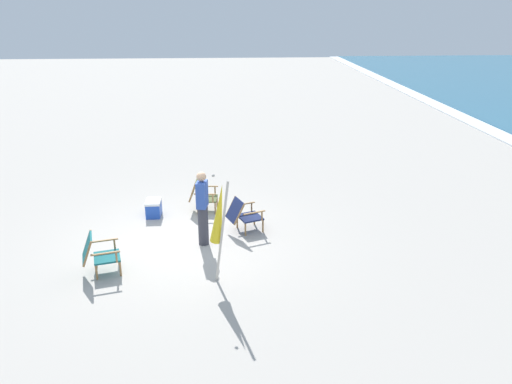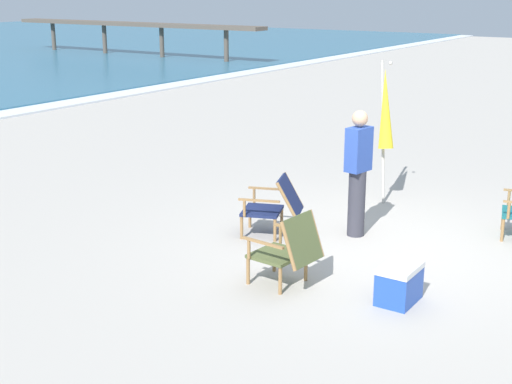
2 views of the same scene
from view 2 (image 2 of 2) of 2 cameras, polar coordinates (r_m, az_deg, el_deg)
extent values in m
plane|color=#B2AAA0|center=(9.00, 9.97, -4.30)|extent=(80.00, 80.00, 0.00)
cube|color=#19234C|center=(9.19, 0.49, -1.50)|extent=(0.66, 0.64, 0.04)
cube|color=#19234C|center=(9.06, 2.75, -0.28)|extent=(0.56, 0.44, 0.47)
cylinder|color=olive|center=(9.07, -1.16, -2.81)|extent=(0.04, 0.04, 0.32)
cylinder|color=olive|center=(9.50, -0.49, -1.92)|extent=(0.04, 0.04, 0.32)
cylinder|color=olive|center=(8.98, 1.52, -3.01)|extent=(0.04, 0.04, 0.32)
cylinder|color=olive|center=(9.42, 2.07, -2.10)|extent=(0.04, 0.04, 0.32)
cube|color=olive|center=(8.86, 0.24, -0.69)|extent=(0.22, 0.51, 0.02)
cylinder|color=olive|center=(8.93, -0.94, -1.29)|extent=(0.04, 0.04, 0.22)
cube|color=olive|center=(9.39, 0.97, 0.27)|extent=(0.22, 0.51, 0.02)
cylinder|color=olive|center=(9.45, -0.15, -0.30)|extent=(0.04, 0.04, 0.22)
cylinder|color=olive|center=(8.82, 2.47, -0.73)|extent=(0.14, 0.28, 0.48)
cylinder|color=olive|center=(9.30, 3.02, 0.15)|extent=(0.14, 0.28, 0.48)
cylinder|color=olive|center=(9.51, 19.13, -2.83)|extent=(0.04, 0.04, 0.32)
cylinder|color=olive|center=(9.95, 19.15, -2.00)|extent=(0.04, 0.04, 0.32)
cylinder|color=olive|center=(9.38, 19.57, -1.38)|extent=(0.04, 0.04, 0.22)
cylinder|color=olive|center=(9.92, 19.57, -0.46)|extent=(0.04, 0.04, 0.22)
cube|color=#515B33|center=(7.71, 1.71, -5.03)|extent=(0.56, 0.52, 0.04)
cube|color=#515B33|center=(7.44, 3.76, -3.83)|extent=(0.51, 0.25, 0.50)
cylinder|color=olive|center=(7.72, -0.64, -6.27)|extent=(0.04, 0.04, 0.32)
cylinder|color=olive|center=(8.06, 1.47, -5.28)|extent=(0.04, 0.04, 0.32)
cylinder|color=olive|center=(7.48, 1.95, -7.05)|extent=(0.04, 0.04, 0.32)
cylinder|color=olive|center=(7.83, 4.01, -5.98)|extent=(0.04, 0.04, 0.32)
cube|color=olive|center=(7.41, 0.55, -4.09)|extent=(0.08, 0.53, 0.02)
cylinder|color=olive|center=(7.56, -0.58, -4.56)|extent=(0.04, 0.04, 0.22)
cube|color=olive|center=(7.83, 3.07, -2.98)|extent=(0.08, 0.53, 0.02)
cylinder|color=olive|center=(7.98, 1.96, -3.45)|extent=(0.04, 0.04, 0.22)
cylinder|color=olive|center=(7.25, 2.60, -4.37)|extent=(0.06, 0.22, 0.50)
cylinder|color=olive|center=(7.64, 4.85, -3.32)|extent=(0.06, 0.22, 0.50)
cylinder|color=#B7B2A8|center=(10.72, 10.12, 4.73)|extent=(0.35, 0.32, 2.07)
cone|color=yellow|center=(10.60, 10.32, 6.57)|extent=(0.47, 0.45, 1.18)
sphere|color=#B7B2A8|center=(10.39, 10.72, 10.10)|extent=(0.06, 0.06, 0.06)
cylinder|color=#383842|center=(9.21, 8.05, -0.90)|extent=(0.22, 0.22, 0.86)
cube|color=#2D4CA5|center=(9.03, 8.22, 3.41)|extent=(0.37, 0.25, 0.56)
sphere|color=tan|center=(8.96, 8.32, 5.84)|extent=(0.20, 0.20, 0.20)
cube|color=blue|center=(7.44, 11.36, -7.40)|extent=(0.48, 0.34, 0.34)
cube|color=white|center=(7.36, 11.45, -5.97)|extent=(0.49, 0.35, 0.06)
cube|color=brown|center=(33.74, -9.92, 13.10)|extent=(0.90, 14.16, 0.16)
cylinder|color=brown|center=(30.39, -2.39, 11.60)|extent=(0.20, 0.20, 1.49)
cylinder|color=brown|center=(32.59, -7.55, 11.78)|extent=(0.20, 0.20, 1.49)
cylinder|color=brown|center=(35.02, -12.02, 11.86)|extent=(0.20, 0.20, 1.49)
cylinder|color=brown|center=(37.62, -15.89, 11.87)|extent=(0.20, 0.20, 1.49)
camera|label=1|loc=(18.29, 21.40, 20.47)|focal=35.00mm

